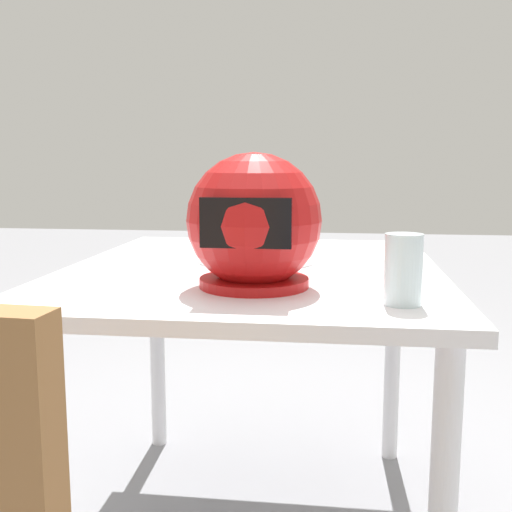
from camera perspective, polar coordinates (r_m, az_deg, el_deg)
dining_table at (r=1.58m, az=-0.26°, el=-3.92°), size 0.92×1.09×0.72m
pizza_plate at (r=1.63m, az=0.25°, el=-0.28°), size 0.31×0.31×0.01m
pizza at (r=1.63m, az=0.28°, el=0.34°), size 0.28×0.28×0.05m
motorcycle_helmet at (r=1.29m, az=-0.19°, el=3.02°), size 0.28×0.28×0.28m
drinking_glass at (r=1.17m, az=13.31°, el=-1.21°), size 0.07×0.07×0.13m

